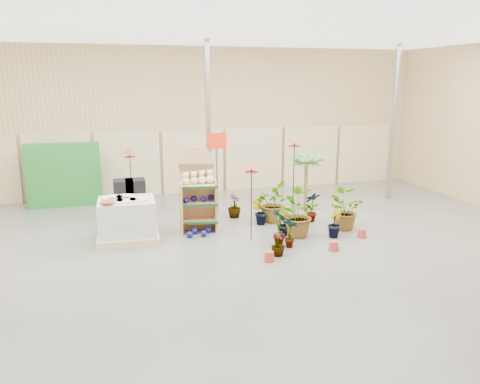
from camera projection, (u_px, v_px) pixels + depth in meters
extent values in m
cube|color=#52514B|center=(246.00, 260.00, 9.43)|extent=(15.00, 12.00, 0.10)
cube|color=white|center=(246.00, 19.00, 8.36)|extent=(15.00, 12.00, 0.10)
cube|color=tan|center=(192.00, 121.00, 14.56)|extent=(15.00, 0.10, 4.50)
cylinder|color=gray|center=(394.00, 124.00, 13.61)|extent=(0.14, 0.14, 4.50)
cylinder|color=gray|center=(208.00, 129.00, 12.17)|extent=(0.14, 0.14, 4.50)
cube|color=tan|center=(58.00, 167.00, 13.69)|extent=(1.90, 0.06, 2.00)
cube|color=tan|center=(128.00, 164.00, 14.21)|extent=(1.90, 0.06, 2.00)
cube|color=tan|center=(193.00, 161.00, 14.73)|extent=(1.90, 0.06, 2.00)
cube|color=tan|center=(254.00, 159.00, 15.25)|extent=(1.90, 0.06, 2.00)
cube|color=tan|center=(310.00, 156.00, 15.77)|extent=(1.90, 0.06, 2.00)
cube|color=tan|center=(363.00, 154.00, 16.29)|extent=(1.90, 0.06, 2.00)
cube|color=tan|center=(197.00, 197.00, 11.11)|extent=(0.84, 0.22, 1.59)
cylinder|color=tan|center=(196.00, 164.00, 10.92)|extent=(0.84, 0.22, 0.84)
cube|color=tan|center=(199.00, 220.00, 11.00)|extent=(0.87, 0.60, 0.04)
cube|color=#0F3819|center=(201.00, 223.00, 10.78)|extent=(0.80, 0.16, 0.06)
cube|color=tan|center=(199.00, 203.00, 10.90)|extent=(0.87, 0.60, 0.04)
cube|color=#0F3819|center=(201.00, 205.00, 10.68)|extent=(0.80, 0.16, 0.06)
cube|color=tan|center=(199.00, 185.00, 10.80)|extent=(0.87, 0.60, 0.04)
cube|color=#0F3819|center=(200.00, 187.00, 10.58)|extent=(0.80, 0.16, 0.06)
cube|color=tan|center=(182.00, 208.00, 10.82)|extent=(0.12, 0.47, 1.21)
cube|color=tan|center=(216.00, 206.00, 11.03)|extent=(0.12, 0.47, 1.21)
sphere|color=beige|center=(186.00, 181.00, 10.76)|extent=(0.17, 0.17, 0.17)
sphere|color=beige|center=(186.00, 175.00, 10.73)|extent=(0.13, 0.13, 0.13)
sphere|color=beige|center=(194.00, 180.00, 10.81)|extent=(0.18, 0.18, 0.18)
sphere|color=beige|center=(194.00, 174.00, 10.77)|extent=(0.13, 0.13, 0.13)
sphere|color=beige|center=(202.00, 180.00, 10.85)|extent=(0.19, 0.19, 0.19)
sphere|color=beige|center=(202.00, 173.00, 10.82)|extent=(0.13, 0.13, 0.13)
sphere|color=beige|center=(210.00, 179.00, 10.90)|extent=(0.20, 0.20, 0.20)
sphere|color=beige|center=(210.00, 173.00, 10.86)|extent=(0.13, 0.13, 0.13)
sphere|color=navy|center=(186.00, 200.00, 10.78)|extent=(0.14, 0.14, 0.14)
sphere|color=navy|center=(194.00, 198.00, 10.94)|extent=(0.14, 0.14, 0.14)
sphere|color=navy|center=(203.00, 199.00, 10.89)|extent=(0.14, 0.14, 0.14)
sphere|color=navy|center=(211.00, 197.00, 11.04)|extent=(0.14, 0.14, 0.14)
sphere|color=navy|center=(190.00, 235.00, 10.59)|extent=(0.15, 0.15, 0.15)
sphere|color=navy|center=(195.00, 231.00, 10.86)|extent=(0.15, 0.15, 0.15)
sphere|color=navy|center=(204.00, 233.00, 10.68)|extent=(0.15, 0.15, 0.15)
sphere|color=navy|center=(208.00, 230.00, 10.94)|extent=(0.15, 0.15, 0.15)
cube|color=tan|center=(128.00, 237.00, 10.43)|extent=(1.36, 1.15, 0.17)
cube|color=silver|center=(127.00, 217.00, 10.32)|extent=(1.25, 1.04, 0.77)
cylinder|color=beige|center=(113.00, 201.00, 10.00)|extent=(0.44, 0.44, 0.04)
cylinder|color=beige|center=(126.00, 200.00, 10.07)|extent=(0.44, 0.44, 0.04)
cylinder|color=beige|center=(139.00, 200.00, 10.14)|extent=(0.44, 0.44, 0.04)
cylinder|color=beige|center=(113.00, 198.00, 10.31)|extent=(0.44, 0.44, 0.04)
cylinder|color=beige|center=(126.00, 197.00, 10.38)|extent=(0.44, 0.44, 0.04)
cube|color=black|center=(136.00, 207.00, 12.21)|extent=(0.50, 0.50, 0.50)
cube|color=black|center=(135.00, 189.00, 12.09)|extent=(0.50, 0.50, 0.50)
cube|color=black|center=(125.00, 208.00, 12.13)|extent=(0.50, 0.50, 0.50)
cube|color=black|center=(123.00, 189.00, 12.02)|extent=(0.50, 0.50, 0.50)
cube|color=#1F6F25|center=(64.00, 175.00, 13.09)|extent=(2.00, 0.30, 1.80)
cylinder|color=gray|center=(217.00, 176.00, 12.00)|extent=(0.05, 0.05, 2.20)
cube|color=red|center=(217.00, 141.00, 11.75)|extent=(0.50, 0.03, 0.40)
cylinder|color=black|center=(251.00, 206.00, 10.34)|extent=(0.02, 0.02, 1.54)
cylinder|color=#A03327|center=(251.00, 172.00, 10.16)|extent=(0.30, 0.30, 0.02)
cone|color=#A03327|center=(251.00, 164.00, 10.12)|extent=(0.34, 0.34, 0.14)
cylinder|color=black|center=(293.00, 185.00, 11.50)|extent=(0.02, 0.02, 1.93)
cylinder|color=#A03327|center=(294.00, 146.00, 11.28)|extent=(0.30, 0.30, 0.02)
cone|color=#A03327|center=(295.00, 139.00, 11.24)|extent=(0.34, 0.34, 0.14)
cylinder|color=black|center=(131.00, 184.00, 12.76)|extent=(0.02, 0.02, 1.47)
cylinder|color=#A03327|center=(130.00, 157.00, 12.59)|extent=(0.30, 0.30, 0.02)
cone|color=#A03327|center=(129.00, 151.00, 12.55)|extent=(0.34, 0.34, 0.14)
cylinder|color=brown|center=(306.00, 186.00, 12.85)|extent=(0.10, 0.10, 1.29)
imported|color=#488436|center=(280.00, 227.00, 10.04)|extent=(0.40, 0.50, 0.83)
imported|color=#488436|center=(282.00, 223.00, 10.71)|extent=(0.32, 0.37, 0.58)
imported|color=#488436|center=(296.00, 214.00, 10.63)|extent=(1.09, 1.17, 1.05)
imported|color=#488436|center=(312.00, 206.00, 11.77)|extent=(0.44, 0.32, 0.78)
imported|color=#488436|center=(259.00, 212.00, 11.53)|extent=(0.46, 0.42, 0.66)
imported|color=#488436|center=(272.00, 203.00, 11.76)|extent=(0.94, 1.03, 0.97)
imported|color=#488436|center=(278.00, 244.00, 9.47)|extent=(0.30, 0.30, 0.50)
imported|color=#488436|center=(290.00, 232.00, 9.93)|extent=(0.41, 0.42, 0.67)
imported|color=#488436|center=(334.00, 223.00, 10.61)|extent=(0.42, 0.45, 0.66)
imported|color=#488436|center=(343.00, 210.00, 11.14)|extent=(1.07, 1.11, 0.94)
imported|color=#488436|center=(234.00, 206.00, 12.14)|extent=(0.49, 0.49, 0.62)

